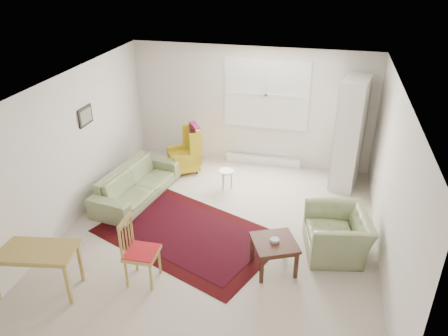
% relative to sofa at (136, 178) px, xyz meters
% --- Properties ---
extents(room, '(5.04, 5.54, 2.51)m').
position_rel_sofa_xyz_m(room, '(1.80, -0.53, 0.85)').
color(room, beige).
rests_on(room, ground).
extents(rug, '(3.31, 2.76, 0.03)m').
position_rel_sofa_xyz_m(rug, '(1.29, -0.93, -0.39)').
color(rug, black).
rests_on(rug, ground).
extents(sofa, '(1.09, 2.09, 0.80)m').
position_rel_sofa_xyz_m(sofa, '(0.00, 0.00, 0.00)').
color(sofa, '#7B875A').
rests_on(sofa, ground).
extents(armchair, '(1.09, 1.19, 0.80)m').
position_rel_sofa_xyz_m(armchair, '(3.64, -0.81, 0.00)').
color(armchair, '#7B875A').
rests_on(armchair, ground).
extents(wingback_chair, '(0.84, 0.83, 1.01)m').
position_rel_sofa_xyz_m(wingback_chair, '(0.52, 1.22, 0.10)').
color(wingback_chair, gold).
rests_on(wingback_chair, ground).
extents(coffee_table, '(0.80, 0.80, 0.49)m').
position_rel_sofa_xyz_m(coffee_table, '(2.76, -1.45, -0.15)').
color(coffee_table, '#3E1E13').
rests_on(coffee_table, ground).
extents(stool, '(0.33, 0.33, 0.39)m').
position_rel_sofa_xyz_m(stool, '(1.54, 0.72, -0.21)').
color(stool, white).
rests_on(stool, ground).
extents(cabinet, '(0.61, 0.93, 2.14)m').
position_rel_sofa_xyz_m(cabinet, '(3.78, 1.44, 0.67)').
color(cabinet, silver).
rests_on(cabinet, ground).
extents(desk, '(1.16, 0.72, 0.69)m').
position_rel_sofa_xyz_m(desk, '(-0.28, -2.62, -0.06)').
color(desk, '#A68E43').
rests_on(desk, ground).
extents(desk_chair, '(0.45, 0.45, 1.00)m').
position_rel_sofa_xyz_m(desk_chair, '(1.01, -2.11, 0.10)').
color(desk_chair, '#A68E43').
rests_on(desk_chair, ground).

